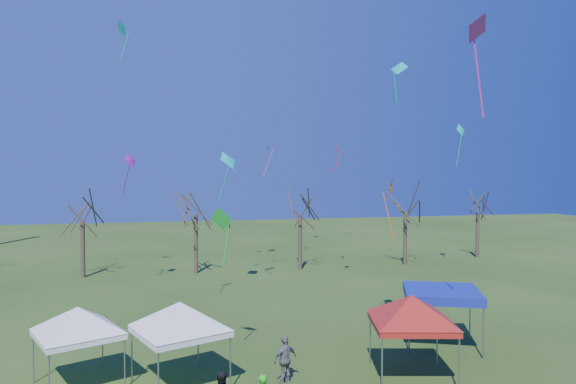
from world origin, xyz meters
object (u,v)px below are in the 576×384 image
at_px(tree_4, 406,195).
at_px(tent_white_west, 78,312).
at_px(tent_blue, 442,294).
at_px(person_grey, 285,359).
at_px(tree_1, 82,201).
at_px(tree_5, 478,196).
at_px(tent_red, 412,301).
at_px(tree_2, 196,193).
at_px(tree_3, 300,195).
at_px(tent_white_mid, 180,308).

distance_m(tree_4, tent_white_west, 31.06).
distance_m(tent_blue, person_grey, 8.37).
bearing_deg(tree_4, tree_1, 178.58).
xyz_separation_m(tree_5, tent_white_west, (-31.48, -22.54, -2.99)).
bearing_deg(tent_white_west, person_grey, -10.92).
bearing_deg(tree_5, tent_red, -127.91).
distance_m(tree_2, tent_white_west, 21.83).
relative_size(tree_2, tent_blue, 1.91).
bearing_deg(tree_2, person_grey, -84.66).
height_order(tree_3, person_grey, tree_3).
bearing_deg(tent_blue, tent_red, -134.58).
bearing_deg(tree_3, tree_4, -0.26).
height_order(tree_1, tent_white_mid, tree_1).
bearing_deg(tree_1, tent_blue, -47.64).
height_order(tree_1, tree_5, tree_1).
xyz_separation_m(tree_1, tree_4, (26.12, -0.65, 0.27)).
relative_size(tree_3, tent_white_mid, 2.08).
bearing_deg(tree_4, tent_white_mid, -132.37).
distance_m(tree_2, tree_5, 26.15).
relative_size(tent_white_west, person_grey, 2.04).
bearing_deg(tree_2, tent_white_mid, -94.59).
bearing_deg(tent_white_west, tent_red, -9.59).
bearing_deg(tent_white_west, tree_3, 56.09).
bearing_deg(person_grey, tent_blue, 172.17).
height_order(tree_2, tree_4, tree_2).
xyz_separation_m(tree_3, tent_red, (-1.48, -22.60, -3.11)).
xyz_separation_m(tree_4, tent_blue, (-7.77, -19.48, -3.69)).
height_order(tree_3, tent_white_west, tree_3).
xyz_separation_m(tree_1, tree_2, (8.40, -0.27, 0.50)).
distance_m(tent_white_west, person_grey, 7.84).
distance_m(tree_5, person_grey, 34.28).
relative_size(tent_white_west, tent_red, 0.89).
relative_size(tree_3, tent_blue, 1.85).
height_order(tree_3, tent_blue, tree_3).
bearing_deg(tree_1, tree_5, 2.35).
bearing_deg(tent_red, tent_white_west, 170.41).
relative_size(tree_3, person_grey, 4.49).
distance_m(tree_5, tent_white_west, 38.84).
height_order(tree_1, person_grey, tree_1).
relative_size(tent_white_mid, tent_blue, 0.89).
relative_size(tree_1, tree_4, 0.96).
distance_m(tree_3, tent_white_west, 24.95).
xyz_separation_m(tent_white_mid, tent_blue, (11.70, 1.87, -0.55)).
height_order(tree_1, tree_4, tree_4).
relative_size(tent_red, tent_blue, 0.95).
distance_m(tree_5, tent_red, 31.33).
xyz_separation_m(tree_3, tree_4, (9.32, -0.04, -0.02)).
relative_size(tree_2, tree_5, 1.10).
bearing_deg(tent_red, tree_4, 64.40).
bearing_deg(tree_5, tent_white_mid, -139.94).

